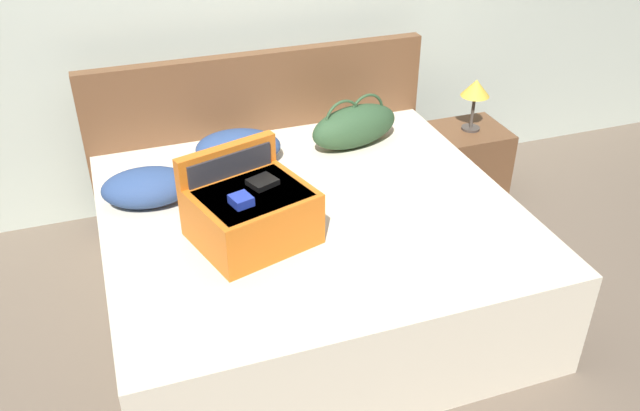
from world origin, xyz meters
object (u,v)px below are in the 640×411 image
nightstand (466,164)px  duffel_bag (354,126)px  hard_case_large (251,211)px  pillow_near_headboard (238,148)px  table_lamp (475,91)px  pillow_center_head (147,187)px  bed (311,255)px

nightstand → duffel_bag: bearing=-173.1°
hard_case_large → pillow_near_headboard: (0.11, 0.73, -0.06)m
hard_case_large → table_lamp: 1.79m
table_lamp → pillow_center_head: bearing=-170.3°
hard_case_large → table_lamp: bearing=9.8°
duffel_bag → hard_case_large: bearing=-137.7°
nightstand → bed: bearing=-152.6°
duffel_bag → table_lamp: duffel_bag is taller
hard_case_large → pillow_center_head: size_ratio=1.36×
pillow_near_headboard → hard_case_large: bearing=-98.7°
duffel_bag → pillow_near_headboard: size_ratio=1.25×
bed → pillow_center_head: bearing=156.7°
pillow_center_head → hard_case_large: bearing=-48.8°
duffel_bag → pillow_center_head: size_ratio=1.31×
pillow_near_headboard → nightstand: (1.48, 0.07, -0.40)m
pillow_center_head → pillow_near_headboard: bearing=27.4°
pillow_center_head → table_lamp: size_ratio=1.34×
bed → hard_case_large: (-0.33, -0.15, 0.43)m
pillow_center_head → nightstand: bearing=9.7°
bed → pillow_near_headboard: bearing=110.4°
duffel_bag → pillow_center_head: duffel_bag is taller
nightstand → table_lamp: (-0.00, 0.00, 0.50)m
bed → nightstand: 1.43m
bed → table_lamp: table_lamp is taller
table_lamp → pillow_near_headboard: bearing=-177.2°
bed → hard_case_large: bearing=-156.0°
bed → table_lamp: bearing=27.4°
pillow_center_head → table_lamp: table_lamp is taller
duffel_bag → nightstand: (0.82, 0.10, -0.44)m
bed → pillow_near_headboard: size_ratio=4.31×
duffel_bag → nightstand: bearing=6.9°
duffel_bag → table_lamp: size_ratio=1.76×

